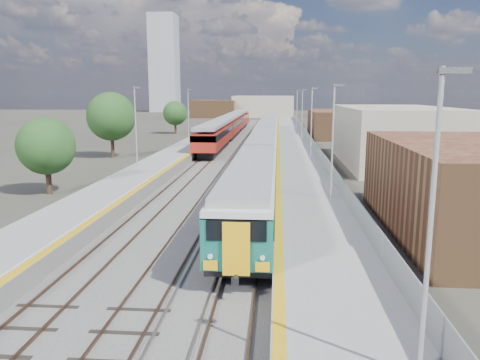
# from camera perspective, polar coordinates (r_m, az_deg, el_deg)

# --- Properties ---
(ground) EXTENTS (320.00, 320.00, 0.00)m
(ground) POSITION_cam_1_polar(r_m,az_deg,el_deg) (59.43, 1.66, 2.89)
(ground) COLOR #47443A
(ground) RESTS_ON ground
(ballast_bed) EXTENTS (10.50, 155.00, 0.06)m
(ballast_bed) POSITION_cam_1_polar(r_m,az_deg,el_deg) (62.05, -0.29, 3.25)
(ballast_bed) COLOR #565451
(ballast_bed) RESTS_ON ground
(tracks) EXTENTS (8.96, 160.00, 0.17)m
(tracks) POSITION_cam_1_polar(r_m,az_deg,el_deg) (63.65, 0.37, 3.50)
(tracks) COLOR #4C3323
(tracks) RESTS_ON ground
(platform_right) EXTENTS (4.70, 155.00, 8.52)m
(platform_right) POSITION_cam_1_polar(r_m,az_deg,el_deg) (61.80, 6.69, 3.62)
(platform_right) COLOR slate
(platform_right) RESTS_ON ground
(platform_left) EXTENTS (4.30, 155.00, 8.52)m
(platform_left) POSITION_cam_1_polar(r_m,az_deg,el_deg) (62.92, -6.49, 3.73)
(platform_left) COLOR slate
(platform_left) RESTS_ON ground
(buildings) EXTENTS (72.00, 185.50, 40.00)m
(buildings) POSITION_cam_1_polar(r_m,az_deg,el_deg) (148.95, -3.62, 11.61)
(buildings) COLOR brown
(buildings) RESTS_ON ground
(green_train) EXTENTS (2.91, 80.85, 3.20)m
(green_train) POSITION_cam_1_polar(r_m,az_deg,el_deg) (57.78, 3.10, 4.91)
(green_train) COLOR black
(green_train) RESTS_ON ground
(red_train) EXTENTS (3.06, 62.03, 3.87)m
(red_train) POSITION_cam_1_polar(r_m,az_deg,el_deg) (84.40, -1.20, 6.73)
(red_train) COLOR black
(red_train) RESTS_ON ground
(tree_a) EXTENTS (4.48, 4.48, 6.07)m
(tree_a) POSITION_cam_1_polar(r_m,az_deg,el_deg) (39.76, -22.56, 3.82)
(tree_a) COLOR #382619
(tree_a) RESTS_ON ground
(tree_b) EXTENTS (5.95, 5.95, 8.07)m
(tree_b) POSITION_cam_1_polar(r_m,az_deg,el_deg) (60.12, -15.44, 7.47)
(tree_b) COLOR #382619
(tree_b) RESTS_ON ground
(tree_c) EXTENTS (4.72, 4.72, 6.40)m
(tree_c) POSITION_cam_1_polar(r_m,az_deg,el_deg) (93.17, -7.92, 8.06)
(tree_c) COLOR #382619
(tree_c) RESTS_ON ground
(tree_d) EXTENTS (4.57, 4.57, 6.19)m
(tree_d) POSITION_cam_1_polar(r_m,az_deg,el_deg) (74.34, 20.39, 6.80)
(tree_d) COLOR #382619
(tree_d) RESTS_ON ground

